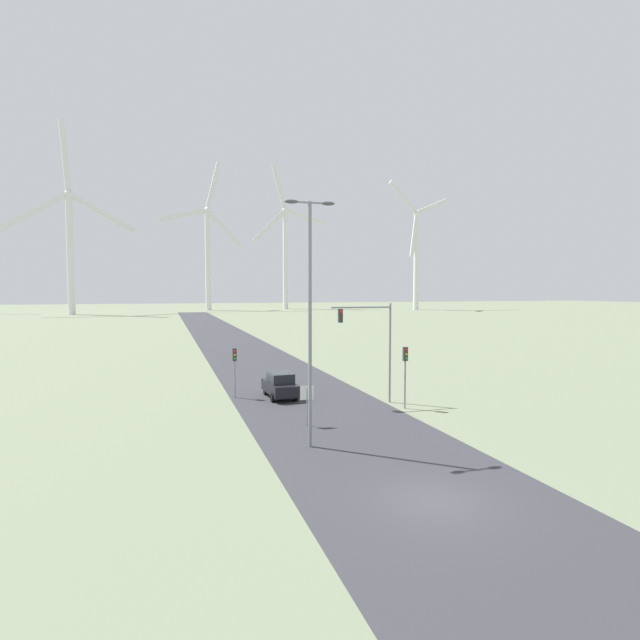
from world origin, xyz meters
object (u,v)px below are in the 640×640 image
at_px(traffic_light_post_near_left, 235,362).
at_px(car_approaching, 280,385).
at_px(wind_turbine_far_right, 416,249).
at_px(wind_turbine_right, 285,247).
at_px(stop_sign_near, 307,398).
at_px(wind_turbine_left, 70,237).
at_px(traffic_light_post_near_right, 405,364).
at_px(wind_turbine_center, 208,247).
at_px(traffic_light_mast_overhead, 371,334).
at_px(streetlamp, 310,299).

xyz_separation_m(traffic_light_post_near_left, car_approaching, (3.13, -0.92, -1.71)).
bearing_deg(wind_turbine_far_right, wind_turbine_right, 152.39).
distance_m(stop_sign_near, wind_turbine_left, 156.68).
xyz_separation_m(traffic_light_post_near_right, car_approaching, (-7.04, 5.69, -2.05)).
bearing_deg(car_approaching, wind_turbine_far_right, 58.64).
height_order(wind_turbine_left, wind_turbine_center, wind_turbine_left).
bearing_deg(wind_turbine_left, traffic_light_mast_overhead, -74.02).
bearing_deg(streetlamp, traffic_light_mast_overhead, 49.77).
bearing_deg(traffic_light_mast_overhead, traffic_light_post_near_right, -51.96).
distance_m(streetlamp, wind_turbine_center, 179.65).
bearing_deg(traffic_light_post_near_left, wind_turbine_far_right, 57.61).
relative_size(wind_turbine_right, wind_turbine_far_right, 1.19).
bearing_deg(stop_sign_near, car_approaching, 88.41).
bearing_deg(wind_turbine_left, wind_turbine_right, 21.58).
height_order(stop_sign_near, traffic_light_mast_overhead, traffic_light_mast_overhead).
xyz_separation_m(car_approaching, wind_turbine_center, (8.80, 167.01, 23.96)).
xyz_separation_m(streetlamp, stop_sign_near, (0.89, 3.68, -5.66)).
relative_size(streetlamp, wind_turbine_left, 0.19).
xyz_separation_m(car_approaching, wind_turbine_far_right, (90.38, 148.30, 23.58)).
distance_m(car_approaching, wind_turbine_far_right, 175.27).
relative_size(traffic_light_post_near_right, wind_turbine_right, 0.07).
bearing_deg(traffic_light_post_near_right, traffic_light_mast_overhead, 128.04).
distance_m(stop_sign_near, traffic_light_post_near_right, 7.68).
height_order(traffic_light_mast_overhead, car_approaching, traffic_light_mast_overhead).
bearing_deg(wind_turbine_left, streetlamp, -77.09).
xyz_separation_m(streetlamp, traffic_light_mast_overhead, (6.59, 7.79, -2.48)).
bearing_deg(traffic_light_post_near_left, wind_turbine_right, 75.44).
bearing_deg(wind_turbine_right, traffic_light_post_near_left, -104.56).
distance_m(streetlamp, wind_turbine_far_right, 184.94).
relative_size(traffic_light_mast_overhead, wind_turbine_left, 0.11).
distance_m(wind_turbine_right, wind_turbine_far_right, 54.90).
height_order(streetlamp, traffic_light_post_near_right, streetlamp).
bearing_deg(car_approaching, wind_turbine_left, 104.33).
bearing_deg(streetlamp, traffic_light_post_near_left, 99.25).
bearing_deg(wind_turbine_left, stop_sign_near, -76.47).
xyz_separation_m(wind_turbine_left, wind_turbine_center, (45.27, 24.21, -0.15)).
height_order(traffic_light_mast_overhead, wind_turbine_left, wind_turbine_left).
relative_size(streetlamp, wind_turbine_right, 0.20).
xyz_separation_m(traffic_light_post_near_left, wind_turbine_right, (44.89, 172.81, 23.54)).
bearing_deg(wind_turbine_far_right, streetlamp, -119.79).
bearing_deg(streetlamp, traffic_light_post_near_right, 35.55).
height_order(streetlamp, wind_turbine_right, wind_turbine_right).
bearing_deg(traffic_light_post_near_right, stop_sign_near, -163.59).
xyz_separation_m(traffic_light_post_near_left, wind_turbine_left, (-33.35, 141.87, 22.39)).
xyz_separation_m(traffic_light_mast_overhead, wind_turbine_right, (36.27, 177.44, 21.37)).
bearing_deg(traffic_light_mast_overhead, stop_sign_near, -144.22).
relative_size(traffic_light_post_near_left, traffic_light_mast_overhead, 0.52).
height_order(traffic_light_post_near_right, car_approaching, traffic_light_post_near_right).
height_order(traffic_light_mast_overhead, wind_turbine_far_right, wind_turbine_far_right).
bearing_deg(streetlamp, wind_turbine_right, 76.97).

